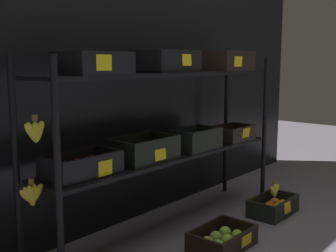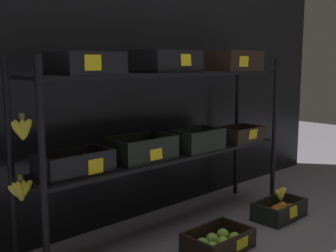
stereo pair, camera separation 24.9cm
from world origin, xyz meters
The scene contains 6 objects.
ground_plane centered at (0.00, 0.00, 0.00)m, with size 10.00×10.00×0.00m, color slate.
storefront_wall centered at (0.00, 0.37, 1.12)m, with size 4.19×0.12×2.23m, color black.
display_rack centered at (-0.02, -0.01, 0.72)m, with size 1.91×0.37×1.11m.
crate_ground_apple_green centered at (0.01, -0.39, 0.04)m, with size 0.37×0.25×0.11m.
crate_ground_orange centered at (0.68, -0.37, 0.05)m, with size 0.37×0.22×0.12m.
banana_bunch_loose centered at (0.67, -0.37, 0.17)m, with size 0.14×0.04×0.12m.
Camera 1 is at (-1.86, -1.61, 1.03)m, focal length 44.53 mm.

